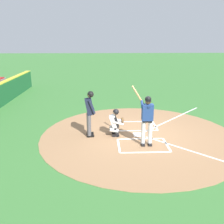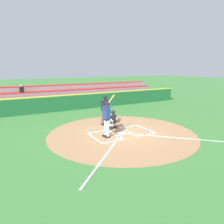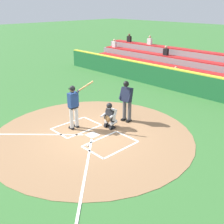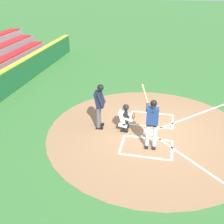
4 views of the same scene
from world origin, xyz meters
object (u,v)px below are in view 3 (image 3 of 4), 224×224
object	(u,v)px
catcher	(110,115)
baseball	(88,146)
plate_umpire	(127,98)
batter	(74,104)

from	to	relation	value
catcher	baseball	xyz separation A→B (m)	(-0.60, 1.69, -0.55)
catcher	plate_umpire	xyz separation A→B (m)	(0.02, -1.03, 0.49)
batter	plate_umpire	bearing A→B (deg)	-114.92
batter	baseball	size ratio (longest dim) A/B	28.76
batter	catcher	bearing A→B (deg)	-132.83
catcher	plate_umpire	distance (m)	1.14
baseball	batter	bearing A→B (deg)	-20.82
batter	baseball	bearing A→B (deg)	159.18
batter	catcher	world-z (taller)	batter
batter	catcher	size ratio (longest dim) A/B	1.88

